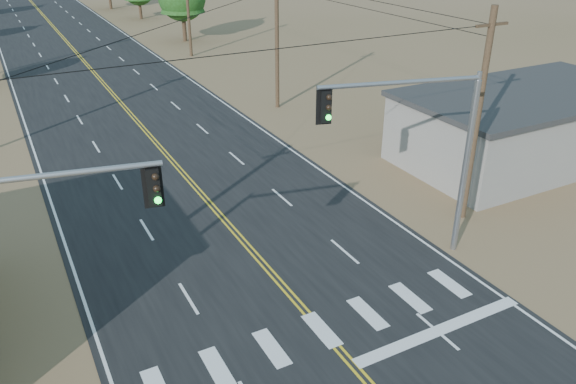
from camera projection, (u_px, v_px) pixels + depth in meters
road at (151, 137)px, 37.46m from camera, size 15.00×200.00×0.02m
building_right at (525, 127)px, 33.51m from camera, size 15.00×8.00×4.00m
utility_pole_right_near at (477, 117)px, 25.38m from camera, size 1.80×0.30×10.00m
utility_pole_right_mid at (277, 40)px, 41.21m from camera, size 1.80×0.30×10.00m
utility_pole_right_far at (188, 6)px, 57.05m from camera, size 1.80×0.30×10.00m
signal_mast_left at (5, 256)px, 15.14m from camera, size 6.23×1.62×7.46m
signal_mast_right at (427, 139)px, 22.19m from camera, size 6.42×1.91×7.96m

